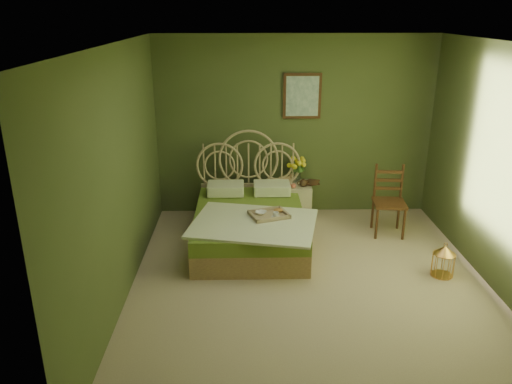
{
  "coord_description": "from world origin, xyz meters",
  "views": [
    {
      "loc": [
        -0.73,
        -4.84,
        2.91
      ],
      "look_at": [
        -0.59,
        1.0,
        0.76
      ],
      "focal_mm": 35.0,
      "sensor_mm": 36.0,
      "label": 1
    }
  ],
  "objects_px": {
    "birdcage": "(443,261)",
    "bed": "(250,222)",
    "nightstand": "(294,195)",
    "chair": "(388,196)"
  },
  "relations": [
    {
      "from": "chair",
      "to": "birdcage",
      "type": "distance_m",
      "value": 1.33
    },
    {
      "from": "birdcage",
      "to": "bed",
      "type": "bearing_deg",
      "value": 157.07
    },
    {
      "from": "bed",
      "to": "chair",
      "type": "xyz_separation_m",
      "value": [
        1.89,
        0.3,
        0.24
      ]
    },
    {
      "from": "chair",
      "to": "birdcage",
      "type": "bearing_deg",
      "value": -70.07
    },
    {
      "from": "bed",
      "to": "nightstand",
      "type": "height_order",
      "value": "bed"
    },
    {
      "from": "nightstand",
      "to": "birdcage",
      "type": "distance_m",
      "value": 2.37
    },
    {
      "from": "bed",
      "to": "chair",
      "type": "bearing_deg",
      "value": 9.08
    },
    {
      "from": "bed",
      "to": "nightstand",
      "type": "xyz_separation_m",
      "value": [
        0.67,
        0.85,
        0.06
      ]
    },
    {
      "from": "bed",
      "to": "nightstand",
      "type": "relative_size",
      "value": 2.22
    },
    {
      "from": "nightstand",
      "to": "chair",
      "type": "height_order",
      "value": "same"
    }
  ]
}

